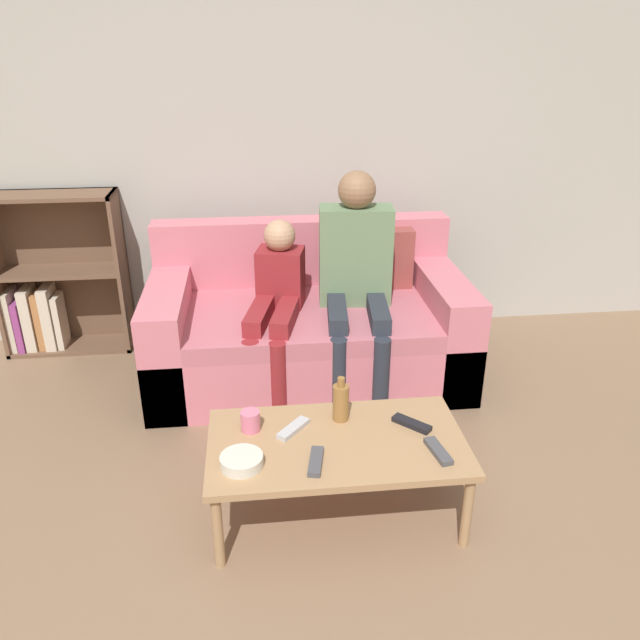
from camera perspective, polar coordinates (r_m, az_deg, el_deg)
name	(u,v)px	position (r m, az deg, el deg)	size (l,w,h in m)	color
wall_back	(274,134)	(4.02, -4.27, 16.58)	(12.00, 0.06, 2.60)	#B7B2A8
couch	(309,328)	(3.67, -1.03, -0.72)	(1.79, 0.97, 0.85)	#D1707F
bookshelf	(55,286)	(4.27, -23.04, 2.88)	(0.76, 0.28, 1.01)	brown
coffee_table	(337,447)	(2.58, 1.55, -11.57)	(1.04, 0.57, 0.36)	#A87F56
person_adult	(356,266)	(3.47, 3.33, 5.00)	(0.42, 0.69, 1.20)	#282D38
person_child	(276,298)	(3.42, -4.04, 2.05)	(0.38, 0.69, 0.94)	maroon
cup_near	(250,421)	(2.62, -6.38, -9.15)	(0.08, 0.08, 0.09)	pink
tv_remote_0	(316,461)	(2.43, -0.39, -12.81)	(0.08, 0.18, 0.02)	#47474C
tv_remote_1	(412,424)	(2.67, 8.38, -9.36)	(0.15, 0.15, 0.02)	black
tv_remote_2	(438,451)	(2.53, 10.76, -11.70)	(0.08, 0.18, 0.02)	#47474C
tv_remote_3	(293,429)	(2.61, -2.46, -9.89)	(0.15, 0.16, 0.02)	#B7B7BC
snack_bowl	(242,461)	(2.44, -7.18, -12.67)	(0.16, 0.16, 0.05)	beige
bottle	(341,402)	(2.65, 1.91, -7.49)	(0.07, 0.07, 0.20)	olive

